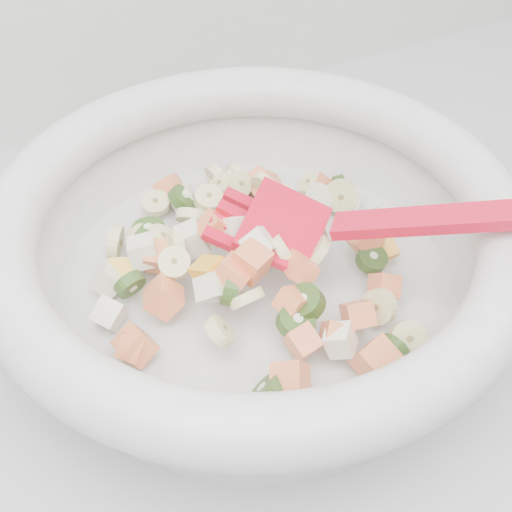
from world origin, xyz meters
name	(u,v)px	position (x,y,z in m)	size (l,w,h in m)	color
counter	(379,481)	(0.00, 1.45, 0.45)	(2.00, 0.60, 0.90)	#9E9DA2
mixing_bowl	(257,245)	(-0.19, 1.44, 0.96)	(0.41, 0.39, 0.15)	silver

